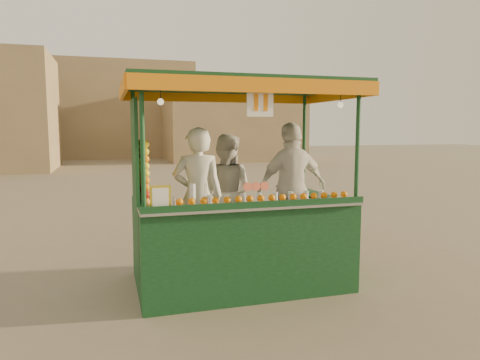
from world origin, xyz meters
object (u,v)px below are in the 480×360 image
object	(u,v)px
juice_cart	(236,222)
vendor_right	(292,188)
vendor_left	(198,196)
vendor_middle	(226,192)

from	to	relation	value
juice_cart	vendor_right	xyz separation A→B (m)	(0.94, 0.29, 0.39)
vendor_left	vendor_middle	bearing A→B (deg)	-122.31
vendor_left	vendor_right	distance (m)	1.44
juice_cart	vendor_left	world-z (taller)	juice_cart
juice_cart	vendor_middle	bearing A→B (deg)	86.39
vendor_left	vendor_middle	distance (m)	0.78
vendor_middle	vendor_right	world-z (taller)	vendor_right
vendor_middle	vendor_right	xyz separation A→B (m)	(0.90, -0.42, 0.09)
vendor_left	vendor_middle	size ratio (longest dim) A/B	1.06
juice_cart	vendor_left	xyz separation A→B (m)	(-0.49, 0.15, 0.35)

